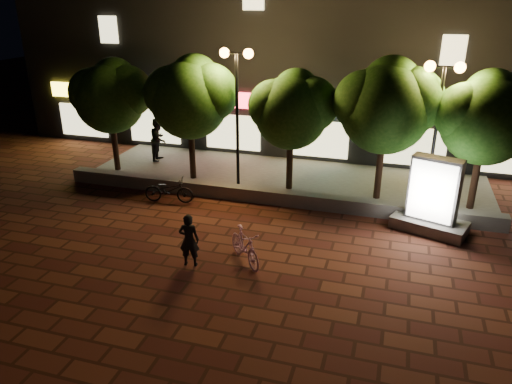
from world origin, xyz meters
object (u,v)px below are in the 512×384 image
at_px(street_lamp_left, 237,83).
at_px(scooter_parked, 169,190).
at_px(tree_far_left, 111,94).
at_px(tree_far_right, 488,115).
at_px(pedestrian, 159,139).
at_px(tree_right, 388,103).
at_px(scooter_pink, 245,246).
at_px(tree_left, 191,95).
at_px(rider, 189,240).
at_px(ad_kiosk, 432,202).
at_px(street_lamp_right, 440,98).
at_px(tree_mid, 293,107).

bearing_deg(street_lamp_left, scooter_parked, -130.71).
height_order(tree_far_left, tree_far_right, tree_far_right).
relative_size(scooter_parked, pedestrian, 0.94).
xyz_separation_m(tree_far_right, pedestrian, (-12.91, 1.63, -2.33)).
bearing_deg(tree_right, scooter_pink, -119.88).
bearing_deg(scooter_parked, tree_left, -8.34).
xyz_separation_m(tree_left, pedestrian, (-2.42, 1.63, -2.41)).
height_order(tree_far_right, rider, tree_far_right).
bearing_deg(tree_right, tree_far_right, -0.00).
relative_size(tree_far_right, scooter_parked, 2.64).
bearing_deg(scooter_parked, scooter_pink, -139.37).
xyz_separation_m(tree_left, scooter_pink, (4.00, -5.75, -2.93)).
bearing_deg(scooter_pink, tree_left, 81.58).
relative_size(rider, pedestrian, 0.81).
relative_size(tree_left, pedestrian, 2.56).
relative_size(tree_far_left, scooter_pink, 2.68).
height_order(tree_far_right, scooter_parked, tree_far_right).
relative_size(tree_far_left, scooter_parked, 2.57).
xyz_separation_m(street_lamp_left, ad_kiosk, (7.07, -1.87, -3.04)).
relative_size(tree_far_right, street_lamp_right, 0.96).
distance_m(tree_far_left, tree_left, 3.51).
bearing_deg(ad_kiosk, tree_far_left, 170.31).
relative_size(tree_right, street_lamp_right, 1.02).
relative_size(tree_far_right, ad_kiosk, 1.90).
height_order(tree_far_left, street_lamp_right, street_lamp_right).
relative_size(tree_mid, ad_kiosk, 1.80).
distance_m(scooter_pink, rider, 1.55).
bearing_deg(pedestrian, tree_mid, -112.53).
distance_m(tree_far_left, scooter_pink, 9.85).
bearing_deg(ad_kiosk, tree_left, 166.67).
bearing_deg(tree_far_left, scooter_parked, -34.72).
bearing_deg(tree_right, tree_far_left, -180.00).
distance_m(tree_far_left, tree_mid, 7.50).
xyz_separation_m(tree_far_left, tree_right, (10.80, 0.00, 0.27)).
bearing_deg(street_lamp_right, tree_right, 170.90).
height_order(tree_far_left, tree_mid, tree_far_left).
distance_m(tree_left, pedestrian, 3.78).
bearing_deg(tree_far_left, scooter_pink, -37.49).
relative_size(street_lamp_left, street_lamp_right, 1.04).
bearing_deg(tree_left, tree_far_left, -180.00).
height_order(tree_mid, street_lamp_left, street_lamp_left).
height_order(tree_right, street_lamp_right, tree_right).
distance_m(tree_mid, rider, 6.91).
relative_size(tree_left, tree_far_right, 1.03).
height_order(tree_left, scooter_pink, tree_left).
bearing_deg(tree_right, tree_left, -180.00).
distance_m(scooter_pink, scooter_parked, 5.14).
xyz_separation_m(tree_far_left, pedestrian, (1.09, 1.63, -2.26)).
distance_m(tree_mid, tree_far_right, 6.50).
relative_size(tree_mid, street_lamp_left, 0.87).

